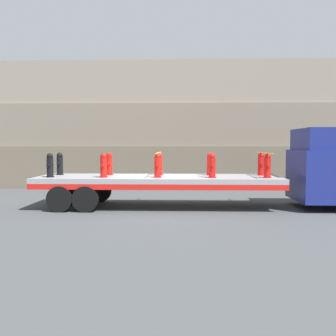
{
  "coord_description": "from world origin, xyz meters",
  "views": [
    {
      "loc": [
        0.87,
        -14.31,
        2.4
      ],
      "look_at": [
        0.36,
        0.0,
        1.51
      ],
      "focal_mm": 40.0,
      "sensor_mm": 36.0,
      "label": 1
    }
  ],
  "objects": [
    {
      "name": "fire_hydrant_red_far_4",
      "position": [
        4.02,
        0.56,
        1.63
      ],
      "size": [
        0.3,
        0.5,
        0.9
      ],
      "color": "red",
      "rests_on": "flatbed_trailer"
    },
    {
      "name": "cargo_strap_middle",
      "position": [
        4.02,
        0.0,
        2.1
      ],
      "size": [
        0.05,
        2.76,
        0.01
      ],
      "color": "yellow",
      "rests_on": "fire_hydrant_red_near_4"
    },
    {
      "name": "rock_cliff",
      "position": [
        0.0,
        7.36,
        3.49
      ],
      "size": [
        60.0,
        3.3,
        6.97
      ],
      "color": "#665B4C",
      "rests_on": "ground_plane"
    },
    {
      "name": "fire_hydrant_red_near_1",
      "position": [
        -2.01,
        -0.56,
        1.63
      ],
      "size": [
        0.3,
        0.5,
        0.9
      ],
      "color": "red",
      "rests_on": "flatbed_trailer"
    },
    {
      "name": "ground_plane",
      "position": [
        0.0,
        0.0,
        0.0
      ],
      "size": [
        120.0,
        120.0,
        0.0
      ],
      "primitive_type": "plane",
      "color": "#3F4244"
    },
    {
      "name": "fire_hydrant_black_near_0",
      "position": [
        -4.02,
        -0.56,
        1.63
      ],
      "size": [
        0.3,
        0.5,
        0.9
      ],
      "color": "black",
      "rests_on": "flatbed_trailer"
    },
    {
      "name": "fire_hydrant_red_far_2",
      "position": [
        0.0,
        0.56,
        1.63
      ],
      "size": [
        0.3,
        0.5,
        0.9
      ],
      "color": "red",
      "rests_on": "flatbed_trailer"
    },
    {
      "name": "fire_hydrant_red_near_4",
      "position": [
        4.02,
        -0.56,
        1.63
      ],
      "size": [
        0.3,
        0.5,
        0.9
      ],
      "color": "red",
      "rests_on": "flatbed_trailer"
    },
    {
      "name": "fire_hydrant_red_far_1",
      "position": [
        -2.01,
        0.56,
        1.63
      ],
      "size": [
        0.3,
        0.5,
        0.9
      ],
      "color": "red",
      "rests_on": "flatbed_trailer"
    },
    {
      "name": "cargo_strap_rear",
      "position": [
        0.0,
        0.0,
        2.1
      ],
      "size": [
        0.05,
        2.76,
        0.01
      ],
      "color": "yellow",
      "rests_on": "fire_hydrant_red_near_2"
    },
    {
      "name": "fire_hydrant_red_near_3",
      "position": [
        2.01,
        -0.56,
        1.63
      ],
      "size": [
        0.3,
        0.5,
        0.9
      ],
      "color": "red",
      "rests_on": "flatbed_trailer"
    },
    {
      "name": "fire_hydrant_red_near_2",
      "position": [
        0.0,
        -0.56,
        1.63
      ],
      "size": [
        0.3,
        0.5,
        0.9
      ],
      "color": "red",
      "rests_on": "flatbed_trailer"
    },
    {
      "name": "flatbed_trailer",
      "position": [
        -0.55,
        0.0,
        0.97
      ],
      "size": [
        9.24,
        2.66,
        1.19
      ],
      "color": "gray",
      "rests_on": "ground_plane"
    },
    {
      "name": "fire_hydrant_red_far_3",
      "position": [
        2.01,
        0.56,
        1.63
      ],
      "size": [
        0.3,
        0.5,
        0.9
      ],
      "color": "red",
      "rests_on": "flatbed_trailer"
    },
    {
      "name": "truck_cab",
      "position": [
        6.59,
        0.0,
        1.52
      ],
      "size": [
        2.67,
        2.7,
        3.01
      ],
      "color": "navy",
      "rests_on": "ground_plane"
    },
    {
      "name": "fire_hydrant_black_far_0",
      "position": [
        -4.02,
        0.56,
        1.63
      ],
      "size": [
        0.3,
        0.5,
        0.9
      ],
      "color": "black",
      "rests_on": "flatbed_trailer"
    }
  ]
}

